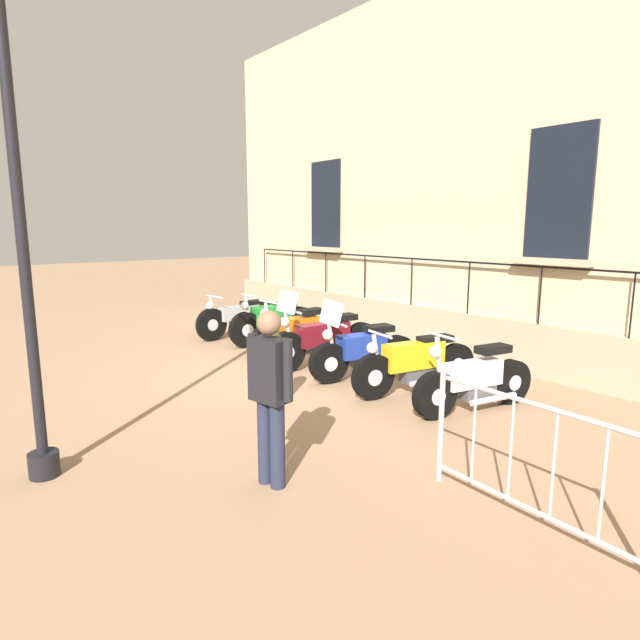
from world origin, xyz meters
TOP-DOWN VIEW (x-y plane):
  - ground_plane at (0.00, 0.00)m, footprint 60.00×60.00m
  - building_facade at (-2.98, 0.00)m, footprint 0.82×12.71m
  - motorcycle_silver at (-0.47, -3.03)m, footprint 2.17×0.62m
  - motorcycle_green at (-0.62, -1.96)m, footprint 1.97×0.70m
  - motorcycle_orange at (-0.51, -0.95)m, footprint 2.04×0.72m
  - motorcycle_maroon at (-0.34, 0.06)m, footprint 2.23×0.68m
  - motorcycle_blue at (-0.36, 1.01)m, footprint 1.89×0.79m
  - motorcycle_yellow at (-0.46, 2.02)m, footprint 2.09×0.71m
  - motorcycle_white at (-0.46, 3.02)m, footprint 1.90×0.67m
  - lamppost at (4.33, 1.57)m, footprint 0.30×1.00m
  - crowd_barrier at (1.46, 4.91)m, footprint 0.15×1.91m
  - bollard at (1.52, 1.28)m, footprint 0.24×0.24m
  - pedestrian_standing at (2.70, 3.06)m, footprint 0.29×0.52m

SIDE VIEW (x-z plane):
  - ground_plane at x=0.00m, z-range 0.00..0.00m
  - motorcycle_white at x=-0.46m, z-range -0.14..0.92m
  - motorcycle_orange at x=-0.51m, z-range -0.11..0.94m
  - motorcycle_silver at x=-0.47m, z-range -0.05..0.89m
  - motorcycle_blue at x=-0.36m, z-range -0.21..1.06m
  - motorcycle_yellow at x=-0.46m, z-range -0.03..0.90m
  - motorcycle_green at x=-0.62m, z-range -0.07..0.97m
  - motorcycle_maroon at x=-0.34m, z-range -0.22..1.13m
  - crowd_barrier at x=1.46m, z-range 0.04..1.09m
  - bollard at x=1.52m, z-range 0.00..1.12m
  - pedestrian_standing at x=2.70m, z-range 0.10..1.75m
  - lamppost at x=4.33m, z-range 0.67..5.72m
  - building_facade at x=-2.98m, z-range -0.12..6.68m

